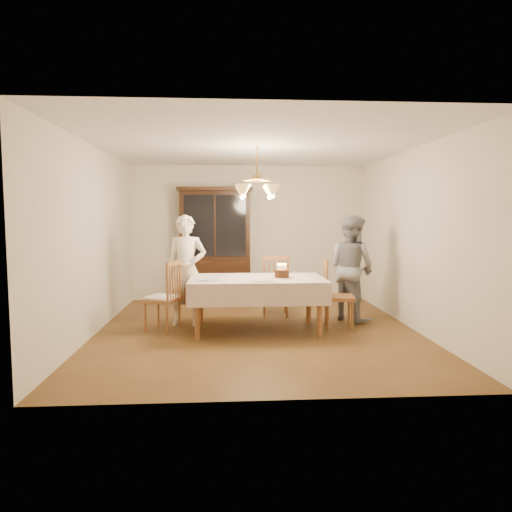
{
  "coord_description": "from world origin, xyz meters",
  "views": [
    {
      "loc": [
        -0.43,
        -6.39,
        1.63
      ],
      "look_at": [
        0.0,
        0.2,
        1.05
      ],
      "focal_mm": 32.0,
      "sensor_mm": 36.0,
      "label": 1
    }
  ],
  "objects": [
    {
      "name": "chandelier",
      "position": [
        -0.0,
        -0.0,
        1.98
      ],
      "size": [
        0.62,
        0.62,
        0.73
      ],
      "color": "#BF8C3F",
      "rests_on": "ground"
    },
    {
      "name": "elderly_woman",
      "position": [
        -1.03,
        0.41,
        0.83
      ],
      "size": [
        0.64,
        0.45,
        1.65
      ],
      "primitive_type": "imported",
      "rotation": [
        0.0,
        0.0,
        -0.1
      ],
      "color": "white",
      "rests_on": "ground"
    },
    {
      "name": "adult_in_grey",
      "position": [
        1.52,
        0.57,
        0.82
      ],
      "size": [
        0.96,
        1.01,
        1.64
      ],
      "primitive_type": "imported",
      "rotation": [
        0.0,
        0.0,
        2.16
      ],
      "color": "slate",
      "rests_on": "ground"
    },
    {
      "name": "place_setting_far_left",
      "position": [
        -0.43,
        0.24,
        0.77
      ],
      "size": [
        0.39,
        0.24,
        0.02
      ],
      "color": "white",
      "rests_on": "dining_table"
    },
    {
      "name": "chair_left_end",
      "position": [
        -1.34,
        0.06,
        0.45
      ],
      "size": [
        0.55,
        0.56,
        1.0
      ],
      "color": "brown",
      "rests_on": "ground"
    },
    {
      "name": "ground",
      "position": [
        0.0,
        0.0,
        0.0
      ],
      "size": [
        5.0,
        5.0,
        0.0
      ],
      "primitive_type": "plane",
      "color": "#533617",
      "rests_on": "ground"
    },
    {
      "name": "chair_right_end",
      "position": [
        1.19,
        0.06,
        0.44
      ],
      "size": [
        0.48,
        0.5,
        1.0
      ],
      "color": "brown",
      "rests_on": "ground"
    },
    {
      "name": "china_hutch",
      "position": [
        -0.64,
        2.25,
        1.04
      ],
      "size": [
        1.38,
        0.54,
        2.16
      ],
      "color": "black",
      "rests_on": "ground"
    },
    {
      "name": "room_shell",
      "position": [
        0.0,
        0.0,
        1.58
      ],
      "size": [
        5.0,
        5.0,
        5.0
      ],
      "color": "white",
      "rests_on": "ground"
    },
    {
      "name": "birthday_cake",
      "position": [
        0.34,
        -0.08,
        0.82
      ],
      "size": [
        0.3,
        0.3,
        0.21
      ],
      "color": "white",
      "rests_on": "dining_table"
    },
    {
      "name": "place_setting_near_right",
      "position": [
        0.07,
        -0.35,
        0.77
      ],
      "size": [
        0.4,
        0.26,
        0.02
      ],
      "color": "white",
      "rests_on": "dining_table"
    },
    {
      "name": "dining_table",
      "position": [
        0.0,
        0.0,
        0.68
      ],
      "size": [
        1.9,
        1.1,
        0.76
      ],
      "color": "brown",
      "rests_on": "ground"
    },
    {
      "name": "place_setting_near_left",
      "position": [
        -0.65,
        -0.23,
        0.77
      ],
      "size": [
        0.41,
        0.26,
        0.02
      ],
      "color": "white",
      "rests_on": "dining_table"
    },
    {
      "name": "chair_far_side",
      "position": [
        0.36,
        0.96,
        0.44
      ],
      "size": [
        0.46,
        0.44,
        1.0
      ],
      "color": "brown",
      "rests_on": "ground"
    }
  ]
}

